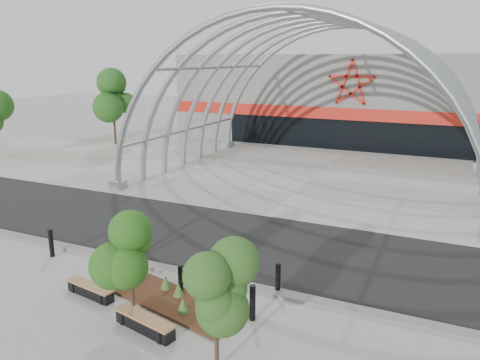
{
  "coord_description": "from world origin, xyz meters",
  "views": [
    {
      "loc": [
        8.17,
        -13.65,
        7.69
      ],
      "look_at": [
        0.0,
        4.0,
        2.6
      ],
      "focal_mm": 35.0,
      "sensor_mm": 36.0,
      "label": 1
    }
  ],
  "objects_px": {
    "street_tree_1": "(216,285)",
    "bollard_2": "(181,279)",
    "bench_1": "(145,324)",
    "bench_0": "(91,290)",
    "street_tree_0": "(130,247)"
  },
  "relations": [
    {
      "from": "street_tree_1",
      "to": "bench_1",
      "type": "relative_size",
      "value": 1.48
    },
    {
      "from": "bollard_2",
      "to": "bench_0",
      "type": "bearing_deg",
      "value": -152.02
    },
    {
      "from": "street_tree_1",
      "to": "bench_1",
      "type": "height_order",
      "value": "street_tree_1"
    },
    {
      "from": "street_tree_1",
      "to": "street_tree_0",
      "type": "bearing_deg",
      "value": 162.16
    },
    {
      "from": "street_tree_1",
      "to": "bench_0",
      "type": "distance_m",
      "value": 6.18
    },
    {
      "from": "street_tree_1",
      "to": "bench_0",
      "type": "bearing_deg",
      "value": 164.14
    },
    {
      "from": "street_tree_0",
      "to": "street_tree_1",
      "type": "relative_size",
      "value": 0.98
    },
    {
      "from": "street_tree_0",
      "to": "bollard_2",
      "type": "xyz_separation_m",
      "value": [
        0.52,
        1.88,
        -1.8
      ]
    },
    {
      "from": "bench_1",
      "to": "street_tree_1",
      "type": "bearing_deg",
      "value": -13.61
    },
    {
      "from": "street_tree_1",
      "to": "bench_1",
      "type": "distance_m",
      "value": 3.5
    },
    {
      "from": "bench_1",
      "to": "bollard_2",
      "type": "distance_m",
      "value": 2.36
    },
    {
      "from": "bollard_2",
      "to": "bench_1",
      "type": "bearing_deg",
      "value": -84.52
    },
    {
      "from": "street_tree_1",
      "to": "bollard_2",
      "type": "relative_size",
      "value": 3.16
    },
    {
      "from": "bench_0",
      "to": "bollard_2",
      "type": "distance_m",
      "value": 3.01
    },
    {
      "from": "bench_0",
      "to": "street_tree_1",
      "type": "bearing_deg",
      "value": -15.86
    }
  ]
}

